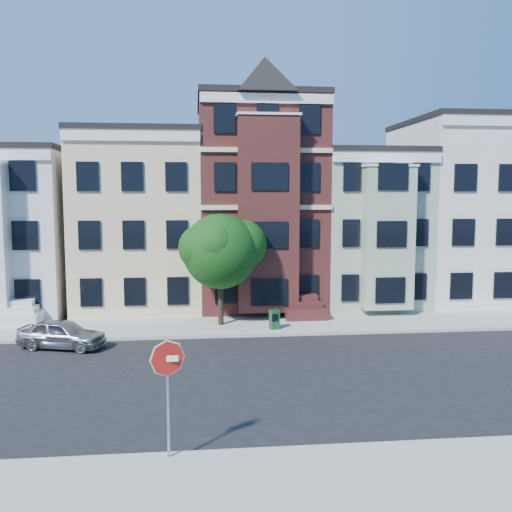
{
  "coord_description": "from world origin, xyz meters",
  "views": [
    {
      "loc": [
        -3.79,
        -20.09,
        6.71
      ],
      "look_at": [
        -1.36,
        2.76,
        4.2
      ],
      "focal_mm": 40.0,
      "sensor_mm": 36.0,
      "label": 1
    }
  ],
  "objects": [
    {
      "name": "ground",
      "position": [
        0.0,
        0.0,
        0.0
      ],
      "size": [
        120.0,
        120.0,
        0.0
      ],
      "primitive_type": "plane",
      "color": "black"
    },
    {
      "name": "far_sidewalk",
      "position": [
        0.0,
        8.0,
        0.07
      ],
      "size": [
        60.0,
        4.0,
        0.15
      ],
      "primitive_type": "cube",
      "color": "#9E9B93",
      "rests_on": "ground"
    },
    {
      "name": "near_sidewalk",
      "position": [
        0.0,
        -8.0,
        0.07
      ],
      "size": [
        60.0,
        4.0,
        0.15
      ],
      "primitive_type": "cube",
      "color": "#9E9B93",
      "rests_on": "ground"
    },
    {
      "name": "house_white",
      "position": [
        -15.0,
        14.5,
        4.5
      ],
      "size": [
        8.0,
        9.0,
        9.0
      ],
      "primitive_type": "cube",
      "color": "silver",
      "rests_on": "ground"
    },
    {
      "name": "house_yellow",
      "position": [
        -7.0,
        14.5,
        5.0
      ],
      "size": [
        7.0,
        9.0,
        10.0
      ],
      "primitive_type": "cube",
      "color": "beige",
      "rests_on": "ground"
    },
    {
      "name": "house_brown",
      "position": [
        0.0,
        14.5,
        6.0
      ],
      "size": [
        7.0,
        9.0,
        12.0
      ],
      "primitive_type": "cube",
      "color": "#411B18",
      "rests_on": "ground"
    },
    {
      "name": "house_green",
      "position": [
        6.5,
        14.5,
        4.5
      ],
      "size": [
        6.0,
        9.0,
        9.0
      ],
      "primitive_type": "cube",
      "color": "#98A68B",
      "rests_on": "ground"
    },
    {
      "name": "house_cream",
      "position": [
        13.5,
        14.5,
        5.5
      ],
      "size": [
        8.0,
        9.0,
        11.0
      ],
      "primitive_type": "cube",
      "color": "silver",
      "rests_on": "ground"
    },
    {
      "name": "street_tree",
      "position": [
        -2.57,
        8.17,
        3.61
      ],
      "size": [
        6.09,
        6.09,
        6.91
      ],
      "primitive_type": null,
      "rotation": [
        0.0,
        0.0,
        -0.02
      ],
      "color": "#175314",
      "rests_on": "far_sidewalk"
    },
    {
      "name": "parked_car",
      "position": [
        -9.63,
        4.96,
        0.64
      ],
      "size": [
        4.06,
        2.54,
        1.29
      ],
      "primitive_type": "imported",
      "rotation": [
        0.0,
        0.0,
        1.28
      ],
      "color": "#919497",
      "rests_on": "ground"
    },
    {
      "name": "newspaper_box",
      "position": [
        -0.02,
        6.9,
        0.62
      ],
      "size": [
        0.51,
        0.48,
        0.95
      ],
      "primitive_type": "cube",
      "rotation": [
        0.0,
        0.0,
        0.27
      ],
      "color": "#164E23",
      "rests_on": "far_sidewalk"
    },
    {
      "name": "stop_sign",
      "position": [
        -4.52,
        -6.3,
        1.84
      ],
      "size": [
        0.93,
        0.17,
        3.39
      ],
      "primitive_type": null,
      "rotation": [
        0.0,
        0.0,
        0.04
      ],
      "color": "red",
      "rests_on": "near_sidewalk"
    }
  ]
}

